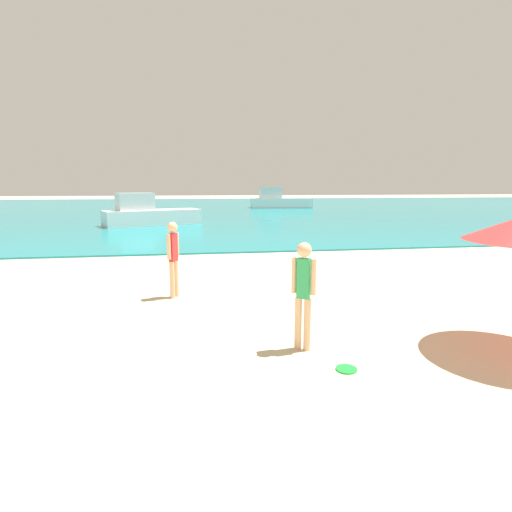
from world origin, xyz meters
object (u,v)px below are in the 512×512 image
object	(u,v)px
frisbee	(346,369)
boat_near	(149,214)
person_standing	(303,290)
person_distant	(173,255)
boat_far	(279,201)

from	to	relation	value
frisbee	boat_near	world-z (taller)	boat_near
frisbee	person_standing	bearing A→B (deg)	117.38
person_standing	person_distant	size ratio (longest dim) A/B	0.98
person_distant	frisbee	bearing A→B (deg)	64.54
person_distant	boat_near	bearing A→B (deg)	-139.15
boat_far	person_distant	bearing A→B (deg)	-101.21
boat_near	boat_far	bearing A→B (deg)	33.65
person_standing	boat_near	xyz separation A→B (m)	(-4.02, 18.89, -0.18)
person_standing	person_distant	xyz separation A→B (m)	(-1.93, 3.08, 0.02)
person_standing	boat_near	world-z (taller)	boat_near
person_distant	boat_far	bearing A→B (deg)	-162.62
frisbee	boat_far	distance (m)	37.61
boat_near	boat_far	distance (m)	20.79
person_standing	person_distant	world-z (taller)	person_distant
boat_near	person_standing	bearing A→B (deg)	-100.61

